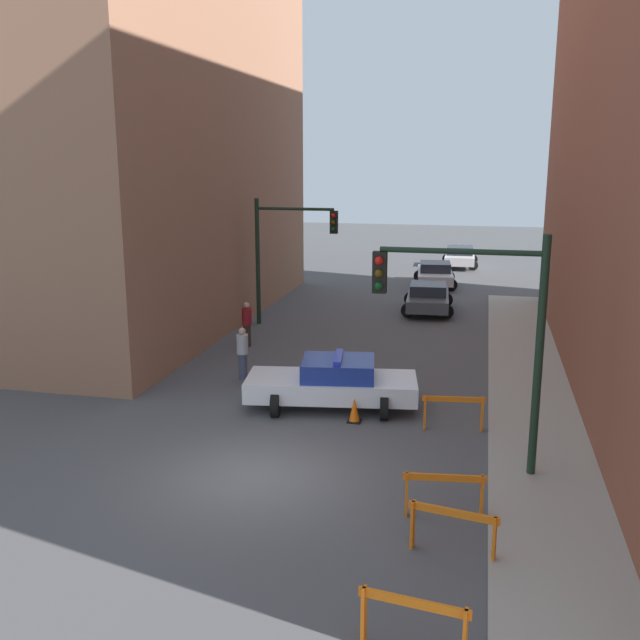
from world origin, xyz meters
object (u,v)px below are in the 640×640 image
(parked_car_mid, at_px, (435,274))
(police_car, at_px, (333,383))
(pedestrian_crossing, at_px, (243,352))
(traffic_light_near, at_px, (484,318))
(traffic_cone, at_px, (354,410))
(parked_car_far, at_px, (460,256))
(pedestrian_corner, at_px, (247,324))
(barrier_mid, at_px, (453,524))
(barrier_corner, at_px, (454,407))
(parked_car_near, at_px, (428,297))
(barrier_back, at_px, (444,488))
(barrier_front, at_px, (413,616))
(traffic_light_far, at_px, (283,244))

(parked_car_mid, bearing_deg, police_car, -99.56)
(police_car, bearing_deg, pedestrian_crossing, 51.28)
(traffic_light_near, distance_m, police_car, 5.94)
(traffic_light_near, height_order, traffic_cone, traffic_light_near)
(parked_car_far, distance_m, pedestrian_corner, 22.61)
(barrier_mid, xyz_separation_m, barrier_corner, (-0.27, 6.01, 0.00))
(parked_car_near, xyz_separation_m, barrier_back, (1.83, -18.87, -0.06))
(barrier_front, xyz_separation_m, barrier_back, (0.18, 4.08, 0.00))
(traffic_light_far, relative_size, pedestrian_corner, 3.13)
(traffic_cone, bearing_deg, pedestrian_corner, 128.07)
(barrier_mid, bearing_deg, barrier_corner, 92.55)
(pedestrian_crossing, bearing_deg, parked_car_far, -82.77)
(parked_car_mid, height_order, parked_car_far, same)
(barrier_front, bearing_deg, traffic_light_far, 110.91)
(traffic_light_near, bearing_deg, parked_car_mid, 96.29)
(traffic_light_near, xyz_separation_m, traffic_cone, (-3.18, 2.46, -3.21))
(pedestrian_crossing, relative_size, barrier_mid, 1.05)
(parked_car_far, relative_size, barrier_front, 2.73)
(parked_car_near, bearing_deg, barrier_back, -87.97)
(barrier_front, bearing_deg, parked_car_near, 94.10)
(police_car, xyz_separation_m, barrier_back, (3.38, -5.61, -0.11))
(parked_car_mid, xyz_separation_m, parked_car_far, (1.04, 7.29, 0.00))
(traffic_light_far, bearing_deg, barrier_mid, -64.78)
(parked_car_mid, bearing_deg, traffic_light_near, -89.29)
(parked_car_mid, height_order, barrier_mid, parked_car_mid)
(traffic_light_near, bearing_deg, barrier_mid, -95.67)
(traffic_light_far, relative_size, barrier_back, 3.26)
(pedestrian_crossing, distance_m, barrier_mid, 11.28)
(barrier_back, bearing_deg, pedestrian_corner, 124.67)
(parked_car_mid, relative_size, barrier_front, 2.80)
(traffic_light_near, xyz_separation_m, parked_car_near, (-2.41, 16.69, -2.86))
(barrier_back, relative_size, barrier_corner, 1.00)
(parked_car_mid, bearing_deg, pedestrian_corner, -117.87)
(parked_car_far, distance_m, traffic_cone, 28.27)
(pedestrian_crossing, height_order, barrier_front, pedestrian_crossing)
(police_car, height_order, traffic_cone, police_car)
(barrier_front, bearing_deg, pedestrian_corner, 116.41)
(parked_car_far, bearing_deg, police_car, -96.48)
(pedestrian_crossing, xyz_separation_m, barrier_front, (6.51, -11.61, -0.24))
(pedestrian_corner, bearing_deg, pedestrian_crossing, -133.84)
(pedestrian_crossing, height_order, traffic_cone, pedestrian_crossing)
(traffic_light_near, bearing_deg, barrier_back, -104.91)
(traffic_light_far, distance_m, parked_car_near, 7.38)
(barrier_back, bearing_deg, police_car, 121.10)
(pedestrian_crossing, distance_m, barrier_front, 13.31)
(parked_car_far, relative_size, barrier_back, 2.72)
(parked_car_mid, distance_m, parked_car_far, 7.37)
(traffic_light_far, relative_size, barrier_front, 3.27)
(parked_car_mid, xyz_separation_m, barrier_front, (1.81, -29.65, -0.06))
(parked_car_mid, xyz_separation_m, pedestrian_crossing, (-4.70, -18.03, 0.19))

